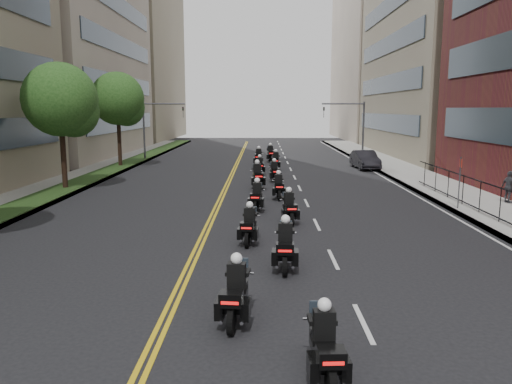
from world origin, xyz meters
TOP-DOWN VIEW (x-y plane):
  - sidewalk_right at (12.00, 25.00)m, footprint 4.00×90.00m
  - sidewalk_left at (-12.00, 25.00)m, footprint 4.00×90.00m
  - grass_strip at (-11.20, 25.00)m, footprint 2.00×90.00m
  - building_right_tan at (21.48, 48.00)m, footprint 15.11×28.00m
  - building_right_far at (21.50, 78.00)m, footprint 15.00×28.00m
  - building_left_far at (-22.00, 78.00)m, footprint 16.00×28.00m
  - street_trees at (-11.05, 18.61)m, footprint 4.40×38.40m
  - traffic_signal_right at (9.54, 42.00)m, footprint 4.09×0.20m
  - traffic_signal_left at (-9.54, 42.00)m, footprint 4.09×0.20m
  - motorcycle_1 at (1.99, 2.56)m, footprint 0.50×2.07m
  - motorcycle_2 at (0.23, 5.06)m, footprint 0.60×2.21m
  - motorcycle_3 at (1.56, 8.98)m, footprint 0.57×2.30m
  - motorcycle_4 at (0.37, 11.99)m, footprint 0.58×2.11m
  - motorcycle_5 at (2.02, 15.35)m, footprint 0.57×2.13m
  - motorcycle_6 at (0.58, 17.98)m, footprint 0.59×2.19m
  - motorcycle_7 at (1.76, 21.27)m, footprint 0.50×2.15m
  - motorcycle_8 at (0.55, 24.76)m, footprint 0.69×2.46m
  - motorcycle_9 at (1.69, 27.81)m, footprint 0.63×2.17m
  - motorcycle_10 at (0.67, 31.59)m, footprint 0.54×2.06m
  - motorcycle_11 at (1.95, 34.38)m, footprint 0.58×2.31m
  - motorcycle_12 at (0.54, 37.37)m, footprint 0.58×2.36m
  - motorcycle_13 at (1.63, 40.72)m, footprint 0.66×2.41m
  - parked_sedan at (9.40, 35.42)m, footprint 1.85×4.67m
  - pedestrian_c at (13.50, 19.38)m, footprint 0.63×1.04m

SIDE VIEW (x-z plane):
  - sidewalk_right at x=12.00m, z-range 0.00..0.15m
  - sidewalk_left at x=-12.00m, z-range 0.00..0.15m
  - grass_strip at x=-11.20m, z-range 0.15..0.19m
  - motorcycle_10 at x=0.67m, z-range -0.16..1.36m
  - motorcycle_1 at x=1.99m, z-range -0.16..1.36m
  - motorcycle_4 at x=0.37m, z-range -0.16..1.39m
  - motorcycle_5 at x=2.02m, z-range -0.17..1.41m
  - motorcycle_7 at x=1.76m, z-range -0.17..1.42m
  - motorcycle_9 at x=1.69m, z-range -0.17..1.43m
  - motorcycle_6 at x=0.58m, z-range -0.17..1.44m
  - motorcycle_2 at x=0.23m, z-range -0.17..1.46m
  - motorcycle_3 at x=1.56m, z-range -0.18..1.52m
  - motorcycle_11 at x=1.95m, z-range -0.18..1.52m
  - motorcycle_12 at x=0.54m, z-range -0.18..1.56m
  - motorcycle_13 at x=1.63m, z-range -0.19..1.59m
  - motorcycle_8 at x=0.55m, z-range -0.19..1.63m
  - parked_sedan at x=9.40m, z-range 0.00..1.51m
  - pedestrian_c at x=13.50m, z-range 0.15..1.81m
  - traffic_signal_right at x=9.54m, z-range 0.90..6.50m
  - traffic_signal_left at x=-9.54m, z-range 0.90..6.50m
  - street_trees at x=-11.05m, z-range 1.14..9.12m
  - building_right_far at x=21.50m, z-range 0.00..26.00m
  - building_left_far at x=-22.00m, z-range 0.00..26.00m
  - building_right_tan at x=21.48m, z-range 0.00..30.00m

